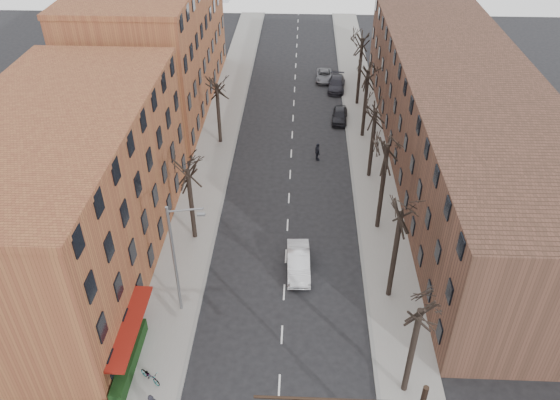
# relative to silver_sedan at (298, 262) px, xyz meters

# --- Properties ---
(sidewalk_left) EXTENTS (4.00, 90.00, 0.15)m
(sidewalk_left) POSITION_rel_silver_sedan_xyz_m (-9.00, 20.57, -0.73)
(sidewalk_left) COLOR gray
(sidewalk_left) RESTS_ON ground
(sidewalk_right) EXTENTS (4.00, 90.00, 0.15)m
(sidewalk_right) POSITION_rel_silver_sedan_xyz_m (7.00, 20.57, -0.73)
(sidewalk_right) COLOR gray
(sidewalk_right) RESTS_ON ground
(building_left_near) EXTENTS (12.00, 26.00, 12.00)m
(building_left_near) POSITION_rel_silver_sedan_xyz_m (-17.00, 0.57, 5.20)
(building_left_near) COLOR brown
(building_left_near) RESTS_ON ground
(building_left_far) EXTENTS (12.00, 28.00, 14.00)m
(building_left_far) POSITION_rel_silver_sedan_xyz_m (-17.00, 29.57, 6.20)
(building_left_far) COLOR brown
(building_left_far) RESTS_ON ground
(building_right) EXTENTS (12.00, 50.00, 10.00)m
(building_right) POSITION_rel_silver_sedan_xyz_m (15.00, 15.57, 4.20)
(building_right) COLOR #523326
(building_right) RESTS_ON ground
(awning_left) EXTENTS (1.20, 7.00, 0.15)m
(awning_left) POSITION_rel_silver_sedan_xyz_m (-10.40, -8.43, -0.80)
(awning_left) COLOR maroon
(awning_left) RESTS_ON ground
(hedge) EXTENTS (0.80, 6.00, 1.00)m
(hedge) POSITION_rel_silver_sedan_xyz_m (-10.50, -9.43, -0.15)
(hedge) COLOR black
(hedge) RESTS_ON sidewalk_left
(tree_right_a) EXTENTS (5.20, 5.20, 10.00)m
(tree_right_a) POSITION_rel_silver_sedan_xyz_m (6.60, -10.43, -0.80)
(tree_right_a) COLOR black
(tree_right_a) RESTS_ON ground
(tree_right_b) EXTENTS (5.20, 5.20, 10.80)m
(tree_right_b) POSITION_rel_silver_sedan_xyz_m (6.60, -2.43, -0.80)
(tree_right_b) COLOR black
(tree_right_b) RESTS_ON ground
(tree_right_c) EXTENTS (5.20, 5.20, 11.60)m
(tree_right_c) POSITION_rel_silver_sedan_xyz_m (6.60, 5.57, -0.80)
(tree_right_c) COLOR black
(tree_right_c) RESTS_ON ground
(tree_right_d) EXTENTS (5.20, 5.20, 10.00)m
(tree_right_d) POSITION_rel_silver_sedan_xyz_m (6.60, 13.57, -0.80)
(tree_right_d) COLOR black
(tree_right_d) RESTS_ON ground
(tree_right_e) EXTENTS (5.20, 5.20, 10.80)m
(tree_right_e) POSITION_rel_silver_sedan_xyz_m (6.60, 21.57, -0.80)
(tree_right_e) COLOR black
(tree_right_e) RESTS_ON ground
(tree_right_f) EXTENTS (5.20, 5.20, 11.60)m
(tree_right_f) POSITION_rel_silver_sedan_xyz_m (6.60, 29.57, -0.80)
(tree_right_f) COLOR black
(tree_right_f) RESTS_ON ground
(tree_left_a) EXTENTS (5.20, 5.20, 9.50)m
(tree_left_a) POSITION_rel_silver_sedan_xyz_m (-8.60, 3.57, -0.80)
(tree_left_a) COLOR black
(tree_left_a) RESTS_ON ground
(tree_left_b) EXTENTS (5.20, 5.20, 9.50)m
(tree_left_b) POSITION_rel_silver_sedan_xyz_m (-8.60, 19.57, -0.80)
(tree_left_b) COLOR black
(tree_left_b) RESTS_ON ground
(streetlight) EXTENTS (2.45, 0.22, 9.03)m
(streetlight) POSITION_rel_silver_sedan_xyz_m (-8.03, -4.43, 4.21)
(streetlight) COLOR slate
(streetlight) RESTS_ON ground
(silver_sedan) EXTENTS (1.91, 4.94, 1.61)m
(silver_sedan) POSITION_rel_silver_sedan_xyz_m (0.00, 0.00, 0.00)
(silver_sedan) COLOR silver
(silver_sedan) RESTS_ON ground
(parked_car_near) EXTENTS (2.06, 4.35, 1.44)m
(parked_car_near) POSITION_rel_silver_sedan_xyz_m (4.30, 25.12, -0.08)
(parked_car_near) COLOR black
(parked_car_near) RESTS_ON ground
(parked_car_mid) EXTENTS (2.47, 5.19, 1.46)m
(parked_car_mid) POSITION_rel_silver_sedan_xyz_m (4.30, 33.80, -0.07)
(parked_car_mid) COLOR black
(parked_car_mid) RESTS_ON ground
(parked_car_far) EXTENTS (2.22, 4.47, 1.22)m
(parked_car_far) POSITION_rel_silver_sedan_xyz_m (2.80, 36.71, -0.19)
(parked_car_far) COLOR slate
(parked_car_far) RESTS_ON ground
(pedestrian_crossing) EXTENTS (0.80, 1.20, 1.89)m
(pedestrian_crossing) POSITION_rel_silver_sedan_xyz_m (1.66, 16.39, 0.14)
(pedestrian_crossing) COLOR black
(pedestrian_crossing) RESTS_ON ground
(bicycle) EXTENTS (1.70, 1.43, 0.87)m
(bicycle) POSITION_rel_silver_sedan_xyz_m (-8.93, -10.52, -0.22)
(bicycle) COLOR gray
(bicycle) RESTS_ON sidewalk_left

